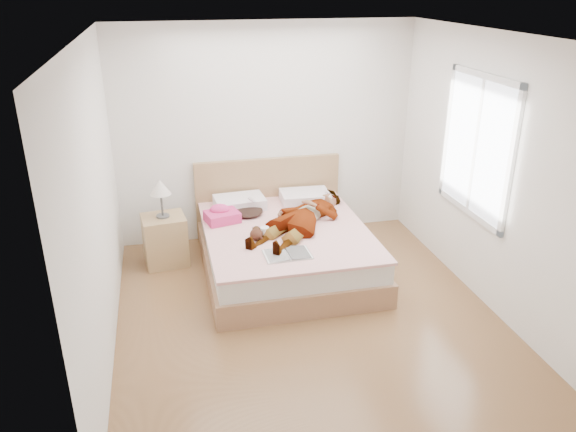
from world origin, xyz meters
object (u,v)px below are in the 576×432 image
at_px(bed, 284,245).
at_px(coffee_mug, 265,232).
at_px(magazine, 287,254).
at_px(towel, 222,215).
at_px(woman, 303,214).
at_px(plush_toy, 256,233).
at_px(nightstand, 165,236).
at_px(phone, 252,200).

distance_m(bed, coffee_mug, 0.45).
bearing_deg(magazine, towel, 118.31).
height_order(towel, magazine, towel).
height_order(woman, plush_toy, woman).
xyz_separation_m(coffee_mug, nightstand, (-1.04, 0.63, -0.23)).
xyz_separation_m(towel, coffee_mug, (0.40, -0.51, -0.02)).
bearing_deg(coffee_mug, nightstand, 148.60).
height_order(magazine, nightstand, nightstand).
height_order(bed, nightstand, nightstand).
bearing_deg(bed, woman, 1.71).
bearing_deg(plush_toy, nightstand, 144.48).
xyz_separation_m(bed, towel, (-0.66, 0.27, 0.31)).
bearing_deg(nightstand, phone, 0.37).
relative_size(magazine, nightstand, 0.46).
bearing_deg(phone, woman, -86.91).
bearing_deg(towel, bed, -22.69).
height_order(bed, plush_toy, bed).
distance_m(phone, coffee_mug, 0.65).
distance_m(magazine, coffee_mug, 0.50).
distance_m(coffee_mug, nightstand, 1.24).
distance_m(woman, plush_toy, 0.63).
height_order(towel, nightstand, nightstand).
xyz_separation_m(phone, magazine, (0.16, -1.12, -0.17)).
bearing_deg(plush_toy, woman, 25.94).
height_order(bed, magazine, bed).
xyz_separation_m(bed, coffee_mug, (-0.26, -0.23, 0.29)).
distance_m(woman, magazine, 0.80).
relative_size(coffee_mug, plush_toy, 0.61).
bearing_deg(towel, magazine, -61.69).
xyz_separation_m(woman, bed, (-0.21, -0.01, -0.35)).
relative_size(phone, coffee_mug, 0.69).
height_order(plush_toy, nightstand, nightstand).
xyz_separation_m(woman, nightstand, (-1.51, 0.39, -0.29)).
distance_m(bed, plush_toy, 0.54).
relative_size(bed, coffee_mug, 15.43).
bearing_deg(bed, towel, 157.31).
height_order(magazine, plush_toy, plush_toy).
bearing_deg(woman, nightstand, -152.90).
bearing_deg(magazine, coffee_mug, 105.70).
height_order(phone, towel, phone).
bearing_deg(magazine, plush_toy, 117.87).
bearing_deg(towel, woman, -17.21).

